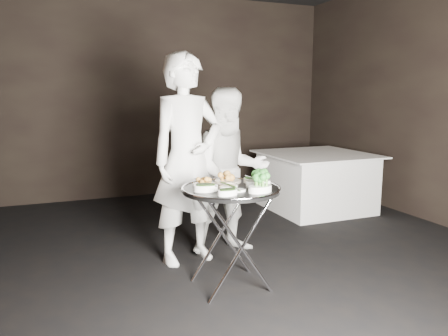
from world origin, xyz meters
name	(u,v)px	position (x,y,z in m)	size (l,w,h in m)	color
floor	(227,289)	(0.00, 0.00, -0.03)	(6.00, 7.00, 0.05)	black
wall_back	(138,97)	(0.00, 3.52, 1.50)	(6.00, 0.05, 3.00)	black
tray_stand	(231,233)	(0.03, -0.01, 0.45)	(0.54, 0.46, 0.80)	silver
serving_tray	(231,189)	(0.03, -0.01, 0.81)	(0.78, 0.78, 0.04)	black
potato_plate_a	(204,182)	(-0.13, 0.16, 0.85)	(0.18, 0.18, 0.07)	beige
potato_plate_b	(228,178)	(0.09, 0.20, 0.85)	(0.22, 0.22, 0.08)	beige
greens_bowl	(250,179)	(0.25, 0.12, 0.85)	(0.11, 0.11, 0.06)	white
asparagus_plate_a	(229,186)	(0.02, 0.01, 0.83)	(0.17, 0.12, 0.03)	white
asparagus_plate_b	(236,190)	(0.01, -0.14, 0.83)	(0.17, 0.10, 0.03)	white
spinach_bowl_a	(206,187)	(-0.19, -0.05, 0.85)	(0.20, 0.16, 0.08)	white
spinach_bowl_b	(228,191)	(-0.09, -0.23, 0.85)	(0.17, 0.12, 0.06)	white
broccoli_bowl_a	(258,182)	(0.24, -0.05, 0.85)	(0.22, 0.18, 0.08)	white
broccoli_bowl_b	(260,187)	(0.17, -0.22, 0.85)	(0.23, 0.20, 0.08)	white
serving_utensils	(230,180)	(0.05, 0.06, 0.86)	(0.57, 0.40, 0.01)	silver
waiter_left	(187,159)	(-0.12, 0.67, 0.96)	(0.70, 0.46, 1.91)	silver
waiter_right	(231,172)	(0.34, 0.74, 0.80)	(0.78, 0.61, 1.60)	silver
dining_table	(316,181)	(2.01, 1.80, 0.38)	(1.34, 1.34, 0.76)	white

